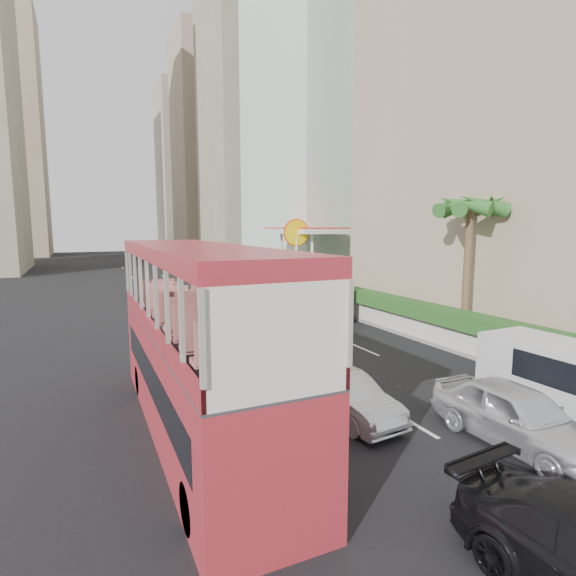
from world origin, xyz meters
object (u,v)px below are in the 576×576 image
car_silver_lane_a (345,418)px  panel_van_near (574,382)px  double_decker_bus (197,341)px  palm_tree (467,273)px  shell_station (316,259)px  car_silver_lane_b (515,445)px  van_asset (250,311)px  minibus_far (308,293)px  panel_van_far (272,288)px  minibus_near (276,300)px

car_silver_lane_a → panel_van_near: panel_van_near is taller
double_decker_bus → car_silver_lane_a: 4.89m
palm_tree → shell_station: (2.20, 19.00, -0.63)m
car_silver_lane_b → van_asset: bearing=89.7°
minibus_far → panel_van_near: bearing=-84.4°
panel_van_near → shell_station: shell_station is taller
minibus_far → panel_van_far: minibus_far is taller
minibus_near → palm_tree: palm_tree is taller
car_silver_lane_b → shell_station: 28.71m
minibus_far → minibus_near: bearing=-145.5°
van_asset → shell_station: 11.41m
double_decker_bus → shell_station: bearing=55.2°
minibus_near → panel_van_near: (3.10, -14.80, -0.43)m
car_silver_lane_b → panel_van_far: bearing=82.5°
car_silver_lane_b → car_silver_lane_a: bearing=133.6°
minibus_far → panel_van_near: minibus_far is taller
double_decker_bus → palm_tree: (13.80, 4.00, 0.85)m
shell_station → car_silver_lane_a: bearing=-116.5°
car_silver_lane_b → minibus_far: (2.76, 16.96, 1.48)m
palm_tree → double_decker_bus: bearing=-163.8°
van_asset → palm_tree: palm_tree is taller
van_asset → minibus_far: minibus_far is taller
double_decker_bus → panel_van_near: bearing=-19.5°
panel_van_far → palm_tree: 16.43m
panel_van_far → palm_tree: (3.36, -15.89, 2.44)m
panel_van_far → minibus_near: bearing=-106.7°
double_decker_bus → panel_van_far: size_ratio=2.35×
minibus_far → panel_van_far: bearing=90.2°
minibus_near → panel_van_far: (3.34, 8.70, -0.53)m
van_asset → panel_van_far: size_ratio=1.01×
double_decker_bus → palm_tree: bearing=16.2°
double_decker_bus → palm_tree: 14.39m
car_silver_lane_b → shell_station: (8.87, 27.17, 2.75)m
minibus_near → palm_tree: size_ratio=1.04×
minibus_far → van_asset: bearing=132.3°
minibus_near → van_asset: bearing=75.3°
double_decker_bus → car_silver_lane_a: bearing=-12.8°
minibus_near → palm_tree: (6.70, -7.19, 1.91)m
car_silver_lane_a → panel_van_far: bearing=67.2°
van_asset → car_silver_lane_b: bearing=-92.5°
car_silver_lane_b → minibus_near: size_ratio=0.70×
minibus_far → shell_station: bearing=63.7°
double_decker_bus → shell_station: (16.00, 23.00, 0.22)m
van_asset → palm_tree: size_ratio=0.74×
palm_tree → shell_station: 19.14m
car_silver_lane_a → shell_station: (11.92, 23.92, 2.75)m
car_silver_lane_a → minibus_near: bearing=70.2°
minibus_far → shell_station: (6.11, 10.21, 1.27)m
van_asset → panel_van_near: 19.95m
car_silver_lane_b → panel_van_far: size_ratio=0.99×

